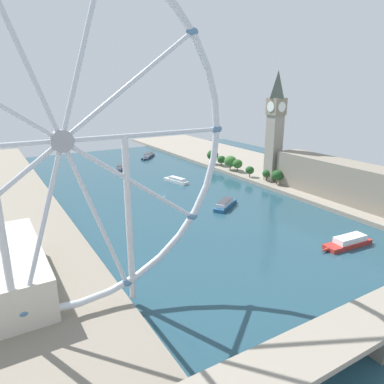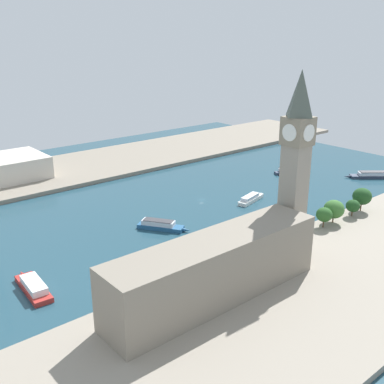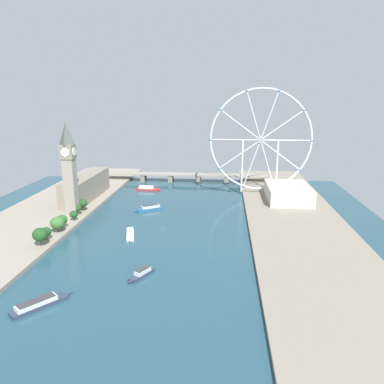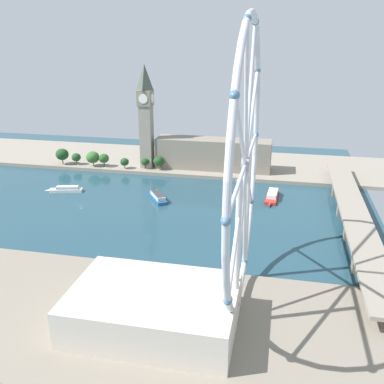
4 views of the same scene
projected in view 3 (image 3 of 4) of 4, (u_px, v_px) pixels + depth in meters
The scene contains 14 objects.
ground_plane at pixel (162, 227), 333.42m from camera, with size 414.32×414.32×0.00m, color #234756.
riverbank_left at pixel (33, 222), 343.42m from camera, with size 90.00×520.00×3.00m, color gray.
riverbank_right at pixel (301, 230), 322.67m from camera, with size 90.00×520.00×3.00m, color gray.
clock_tower at pixel (69, 167), 349.96m from camera, with size 12.91×12.91×89.44m.
parliament_block at pixel (86, 187), 415.18m from camera, with size 22.00×100.68×26.62m, color gray.
tree_row_embankment at pixel (60, 221), 317.05m from camera, with size 12.59×101.85×14.45m.
ferris_wheel at pixel (261, 141), 429.78m from camera, with size 121.38×3.20×122.15m.
riverside_hall at pixel (288, 193), 409.58m from camera, with size 45.69×67.00×16.51m, color beige.
river_bridge at pixel (185, 176), 511.30m from camera, with size 226.32×17.18×11.48m.
tour_boat_0 at pixel (142, 273), 242.36m from camera, with size 14.87×23.41×5.16m.
tour_boat_1 at pixel (39, 304), 206.38m from camera, with size 26.97×31.42×5.06m.
tour_boat_2 at pixel (147, 188), 466.27m from camera, with size 33.68×10.10×5.36m.
tour_boat_3 at pixel (130, 234), 312.14m from camera, with size 12.07×29.49×4.59m.
tour_boat_4 at pixel (149, 208), 384.17m from camera, with size 28.94×21.36×5.39m.
Camera 3 is at (54.23, -311.40, 114.00)m, focal length 34.60 mm.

